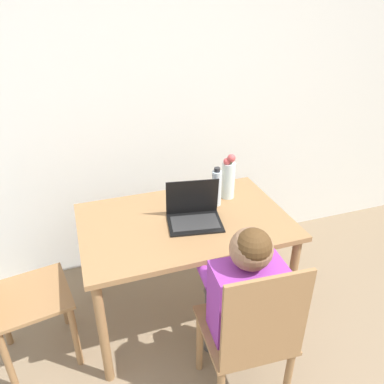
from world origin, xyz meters
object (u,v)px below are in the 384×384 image
object	(u,v)px
chair_spare	(14,296)
laptop	(194,212)
person_seated	(243,289)
water_bottle	(217,188)
chair_occupied	(250,336)
flower_vase	(229,177)

from	to	relation	value
chair_spare	laptop	size ratio (longest dim) A/B	2.75
person_seated	water_bottle	bearing A→B (deg)	-97.86
chair_occupied	flower_vase	xyz separation A→B (m)	(0.25, 0.86, 0.38)
chair_spare	laptop	xyz separation A→B (m)	(1.01, 0.04, 0.29)
chair_spare	water_bottle	distance (m)	1.26
laptop	water_bottle	xyz separation A→B (m)	(0.19, 0.13, 0.06)
water_bottle	chair_occupied	bearing A→B (deg)	-100.34
laptop	flower_vase	world-z (taller)	flower_vase
flower_vase	person_seated	bearing A→B (deg)	-108.23
person_seated	water_bottle	world-z (taller)	person_seated
chair_spare	chair_occupied	bearing A→B (deg)	-130.48
laptop	flower_vase	xyz separation A→B (m)	(0.30, 0.19, 0.09)
person_seated	chair_occupied	bearing A→B (deg)	90.00
chair_occupied	person_seated	distance (m)	0.21
person_seated	water_bottle	size ratio (longest dim) A/B	4.13
chair_occupied	person_seated	size ratio (longest dim) A/B	0.91
person_seated	water_bottle	xyz separation A→B (m)	(0.14, 0.67, 0.18)
person_seated	water_bottle	distance (m)	0.71
person_seated	chair_spare	bearing A→B (deg)	-21.97
chair_spare	water_bottle	world-z (taller)	water_bottle
chair_occupied	person_seated	xyz separation A→B (m)	(0.01, 0.12, 0.17)
laptop	chair_occupied	bearing A→B (deg)	-76.27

